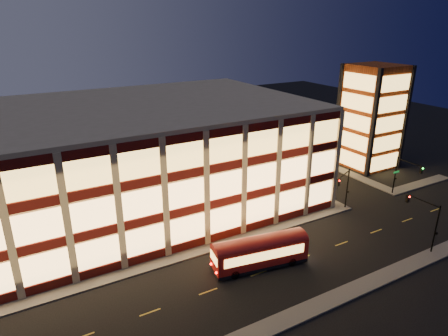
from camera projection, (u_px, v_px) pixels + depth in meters
ground at (199, 256)px, 45.08m from camera, size 200.00×200.00×0.00m
sidewalk_office_south at (171, 259)px, 44.47m from camera, size 54.00×2.00×0.15m
sidewalk_office_east at (274, 172)px, 69.57m from camera, size 2.00×30.00×0.15m
sidewalk_tower_south at (418, 184)px, 64.46m from camera, size 14.00×2.00×0.15m
sidewalk_tower_west at (321, 162)px, 74.68m from camera, size 2.00×30.00×0.15m
sidewalk_near at (266, 328)px, 34.48m from camera, size 100.00×2.00×0.15m
office_building at (124, 158)px, 54.93m from camera, size 50.45×30.45×14.50m
stair_tower at (371, 117)px, 70.22m from camera, size 8.60×8.60×18.00m
traffic_signal_far at (344, 184)px, 54.16m from camera, size 3.79×1.87×6.00m
traffic_signal_right at (404, 172)px, 58.71m from camera, size 1.20×4.37×6.00m
traffic_signal_near at (426, 215)px, 45.59m from camera, size 0.32×4.45×6.00m
trolley_bus at (260, 250)px, 42.66m from camera, size 10.69×4.29×3.52m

